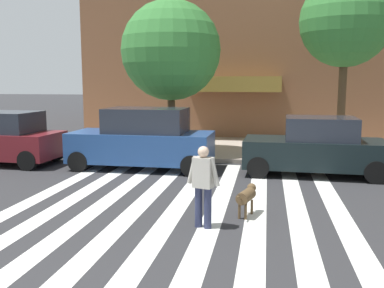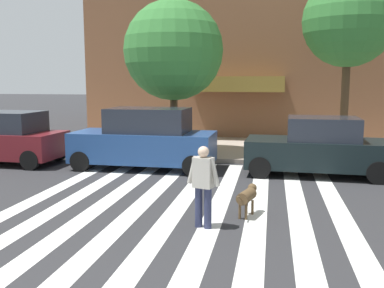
{
  "view_description": "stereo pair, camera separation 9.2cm",
  "coord_description": "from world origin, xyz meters",
  "px_view_note": "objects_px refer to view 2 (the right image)",
  "views": [
    {
      "loc": [
        2.84,
        -1.65,
        2.89
      ],
      "look_at": [
        1.44,
        6.36,
        1.7
      ],
      "focal_mm": 40.37,
      "sensor_mm": 36.0,
      "label": 1
    },
    {
      "loc": [
        2.93,
        -1.63,
        2.89
      ],
      "look_at": [
        1.44,
        6.36,
        1.7
      ],
      "focal_mm": 40.37,
      "sensor_mm": 36.0,
      "label": 2
    }
  ],
  "objects_px": {
    "parked_car_behind_first": "(145,140)",
    "street_tree_middle": "(349,22)",
    "parked_car_third_in_line": "(318,148)",
    "pedestrian_dog_walker": "(203,182)",
    "dog_on_leash": "(247,196)",
    "street_tree_nearest": "(174,51)"
  },
  "relations": [
    {
      "from": "parked_car_behind_first",
      "to": "parked_car_third_in_line",
      "type": "distance_m",
      "value": 5.53
    },
    {
      "from": "street_tree_nearest",
      "to": "street_tree_middle",
      "type": "xyz_separation_m",
      "value": [
        6.36,
        1.01,
        1.03
      ]
    },
    {
      "from": "parked_car_third_in_line",
      "to": "pedestrian_dog_walker",
      "type": "distance_m",
      "value": 6.07
    },
    {
      "from": "dog_on_leash",
      "to": "street_tree_nearest",
      "type": "bearing_deg",
      "value": 114.76
    },
    {
      "from": "parked_car_behind_first",
      "to": "street_tree_middle",
      "type": "distance_m",
      "value": 8.64
    },
    {
      "from": "street_tree_middle",
      "to": "dog_on_leash",
      "type": "height_order",
      "value": "street_tree_middle"
    },
    {
      "from": "street_tree_middle",
      "to": "parked_car_behind_first",
      "type": "bearing_deg",
      "value": -153.0
    },
    {
      "from": "parked_car_third_in_line",
      "to": "dog_on_leash",
      "type": "relative_size",
      "value": 4.44
    },
    {
      "from": "parked_car_behind_first",
      "to": "parked_car_third_in_line",
      "type": "height_order",
      "value": "parked_car_behind_first"
    },
    {
      "from": "street_tree_middle",
      "to": "dog_on_leash",
      "type": "bearing_deg",
      "value": -111.54
    },
    {
      "from": "parked_car_behind_first",
      "to": "street_tree_middle",
      "type": "xyz_separation_m",
      "value": [
        6.79,
        3.46,
        4.07
      ]
    },
    {
      "from": "street_tree_nearest",
      "to": "street_tree_middle",
      "type": "relative_size",
      "value": 0.87
    },
    {
      "from": "parked_car_third_in_line",
      "to": "parked_car_behind_first",
      "type": "bearing_deg",
      "value": 179.99
    },
    {
      "from": "pedestrian_dog_walker",
      "to": "dog_on_leash",
      "type": "xyz_separation_m",
      "value": [
        0.82,
        0.92,
        -0.48
      ]
    },
    {
      "from": "parked_car_third_in_line",
      "to": "street_tree_nearest",
      "type": "xyz_separation_m",
      "value": [
        -5.1,
        2.45,
        3.16
      ]
    },
    {
      "from": "street_tree_middle",
      "to": "pedestrian_dog_walker",
      "type": "height_order",
      "value": "street_tree_middle"
    },
    {
      "from": "dog_on_leash",
      "to": "parked_car_third_in_line",
      "type": "bearing_deg",
      "value": 67.36
    },
    {
      "from": "dog_on_leash",
      "to": "street_tree_middle",
      "type": "bearing_deg",
      "value": 68.46
    },
    {
      "from": "parked_car_third_in_line",
      "to": "street_tree_middle",
      "type": "distance_m",
      "value": 5.58
    },
    {
      "from": "parked_car_behind_first",
      "to": "dog_on_leash",
      "type": "xyz_separation_m",
      "value": [
        3.64,
        -4.52,
        -0.52
      ]
    },
    {
      "from": "parked_car_behind_first",
      "to": "street_tree_middle",
      "type": "relative_size",
      "value": 0.71
    },
    {
      "from": "parked_car_third_in_line",
      "to": "street_tree_middle",
      "type": "relative_size",
      "value": 0.66
    }
  ]
}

